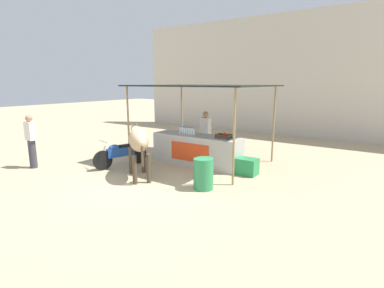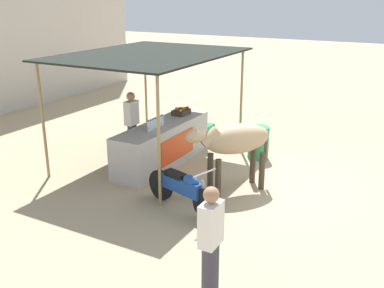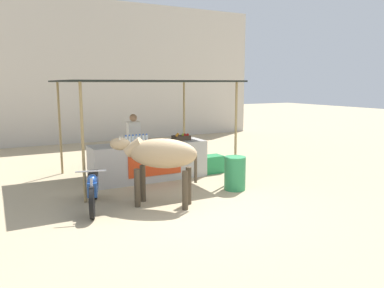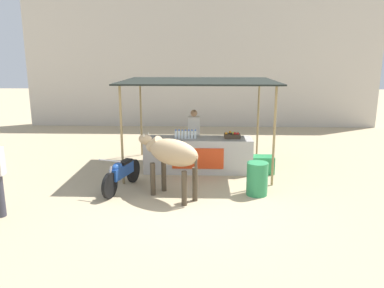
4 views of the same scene
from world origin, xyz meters
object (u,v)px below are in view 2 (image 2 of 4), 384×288
(cow, at_px, (234,141))
(fruit_crate, at_px, (181,112))
(vendor_behind_counter, at_px, (132,126))
(passerby_on_street, at_px, (211,247))
(water_barrel, at_px, (258,142))
(stall_counter, at_px, (163,144))
(motorcycle_parked, at_px, (183,188))
(cooler_box, at_px, (203,134))

(cow, bearing_deg, fruit_crate, 53.89)
(vendor_behind_counter, distance_m, passerby_on_street, 5.52)
(fruit_crate, bearing_deg, passerby_on_street, -146.35)
(water_barrel, xyz_separation_m, cow, (-1.99, -0.22, 0.64))
(stall_counter, relative_size, passerby_on_street, 1.82)
(fruit_crate, xyz_separation_m, passerby_on_street, (-4.92, -3.27, -0.18))
(cow, bearing_deg, motorcycle_parked, 160.49)
(water_barrel, xyz_separation_m, passerby_on_street, (-5.38, -1.41, 0.46))
(cow, distance_m, motorcycle_parked, 1.46)
(vendor_behind_counter, height_order, cow, vendor_behind_counter)
(cooler_box, bearing_deg, fruit_crate, 170.44)
(passerby_on_street, bearing_deg, vendor_behind_counter, 46.12)
(stall_counter, distance_m, passerby_on_street, 5.13)
(fruit_crate, bearing_deg, motorcycle_parked, -149.31)
(fruit_crate, relative_size, passerby_on_street, 0.27)
(cooler_box, bearing_deg, stall_counter, 176.93)
(vendor_behind_counter, distance_m, motorcycle_parked, 2.92)
(water_barrel, bearing_deg, cooler_box, 77.15)
(vendor_behind_counter, xyz_separation_m, passerby_on_street, (-3.82, -3.98, 0.00))
(stall_counter, relative_size, vendor_behind_counter, 1.82)
(stall_counter, bearing_deg, passerby_on_street, -140.90)
(passerby_on_street, bearing_deg, cow, 19.25)
(vendor_behind_counter, relative_size, motorcycle_parked, 0.94)
(water_barrel, distance_m, motorcycle_parked, 3.25)
(cow, xyz_separation_m, motorcycle_parked, (-1.25, 0.44, -0.60))
(motorcycle_parked, distance_m, passerby_on_street, 2.72)
(water_barrel, bearing_deg, cow, -173.61)
(fruit_crate, distance_m, water_barrel, 2.03)
(cooler_box, bearing_deg, water_barrel, -102.85)
(cooler_box, bearing_deg, motorcycle_parked, -157.56)
(vendor_behind_counter, relative_size, water_barrel, 2.10)
(stall_counter, relative_size, fruit_crate, 6.82)
(fruit_crate, height_order, cooler_box, fruit_crate)
(fruit_crate, height_order, water_barrel, fruit_crate)
(stall_counter, distance_m, vendor_behind_counter, 0.85)
(vendor_behind_counter, distance_m, water_barrel, 3.04)
(cow, relative_size, motorcycle_parked, 0.94)
(fruit_crate, bearing_deg, cow, -126.11)
(stall_counter, relative_size, water_barrel, 3.82)
(water_barrel, height_order, cow, cow)
(stall_counter, bearing_deg, vendor_behind_counter, 100.73)
(cow, height_order, passerby_on_street, passerby_on_street)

